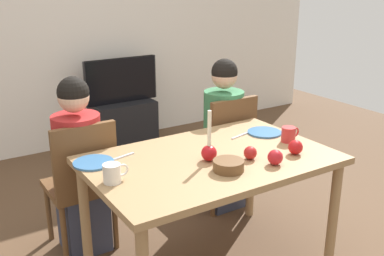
{
  "coord_description": "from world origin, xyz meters",
  "views": [
    {
      "loc": [
        -1.39,
        -1.99,
        1.74
      ],
      "look_at": [
        0.0,
        0.2,
        0.87
      ],
      "focal_mm": 42.58,
      "sensor_mm": 36.0,
      "label": 1
    }
  ],
  "objects_px": {
    "dining_table": "(210,170)",
    "bowl_walnuts": "(228,165)",
    "mug_right": "(289,134)",
    "chair_left": "(82,179)",
    "person_left_child": "(80,169)",
    "tv": "(121,80)",
    "apple_by_left_plate": "(275,157)",
    "plate_right": "(265,132)",
    "tv_stand": "(123,123)",
    "chair_right": "(225,146)",
    "apple_by_right_mug": "(295,147)",
    "plate_left": "(93,163)",
    "apple_near_candle": "(250,153)",
    "person_right_child": "(223,137)",
    "candle_centerpiece": "(209,150)",
    "mug_left": "(113,173)"
  },
  "relations": [
    {
      "from": "mug_right",
      "to": "apple_by_left_plate",
      "type": "distance_m",
      "value": 0.39
    },
    {
      "from": "person_left_child",
      "to": "chair_left",
      "type": "bearing_deg",
      "value": -90.0
    },
    {
      "from": "dining_table",
      "to": "person_left_child",
      "type": "relative_size",
      "value": 1.19
    },
    {
      "from": "person_right_child",
      "to": "mug_right",
      "type": "bearing_deg",
      "value": -89.97
    },
    {
      "from": "chair_left",
      "to": "tv_stand",
      "type": "xyz_separation_m",
      "value": [
        1.03,
        1.69,
        -0.27
      ]
    },
    {
      "from": "person_left_child",
      "to": "candle_centerpiece",
      "type": "height_order",
      "value": "person_left_child"
    },
    {
      "from": "mug_right",
      "to": "tv",
      "type": "bearing_deg",
      "value": 92.32
    },
    {
      "from": "chair_left",
      "to": "person_left_child",
      "type": "bearing_deg",
      "value": 90.0
    },
    {
      "from": "chair_left",
      "to": "person_left_child",
      "type": "relative_size",
      "value": 0.77
    },
    {
      "from": "chair_left",
      "to": "candle_centerpiece",
      "type": "distance_m",
      "value": 0.89
    },
    {
      "from": "tv_stand",
      "to": "apple_by_right_mug",
      "type": "relative_size",
      "value": 7.44
    },
    {
      "from": "plate_right",
      "to": "bowl_walnuts",
      "type": "distance_m",
      "value": 0.67
    },
    {
      "from": "mug_left",
      "to": "chair_left",
      "type": "bearing_deg",
      "value": 86.55
    },
    {
      "from": "person_left_child",
      "to": "plate_left",
      "type": "distance_m",
      "value": 0.41
    },
    {
      "from": "chair_right",
      "to": "bowl_walnuts",
      "type": "distance_m",
      "value": 1.04
    },
    {
      "from": "plate_left",
      "to": "apple_by_right_mug",
      "type": "height_order",
      "value": "apple_by_right_mug"
    },
    {
      "from": "tv",
      "to": "bowl_walnuts",
      "type": "distance_m",
      "value": 2.56
    },
    {
      "from": "mug_right",
      "to": "plate_right",
      "type": "bearing_deg",
      "value": 95.89
    },
    {
      "from": "apple_by_left_plate",
      "to": "apple_by_right_mug",
      "type": "bearing_deg",
      "value": 14.32
    },
    {
      "from": "dining_table",
      "to": "mug_right",
      "type": "relative_size",
      "value": 10.51
    },
    {
      "from": "chair_right",
      "to": "bowl_walnuts",
      "type": "xyz_separation_m",
      "value": [
        -0.59,
        -0.81,
        0.27
      ]
    },
    {
      "from": "apple_by_right_mug",
      "to": "plate_left",
      "type": "bearing_deg",
      "value": 154.58
    },
    {
      "from": "apple_near_candle",
      "to": "apple_by_left_plate",
      "type": "distance_m",
      "value": 0.15
    },
    {
      "from": "dining_table",
      "to": "bowl_walnuts",
      "type": "bearing_deg",
      "value": -97.49
    },
    {
      "from": "chair_right",
      "to": "plate_right",
      "type": "xyz_separation_m",
      "value": [
        -0.02,
        -0.46,
        0.24
      ]
    },
    {
      "from": "person_left_child",
      "to": "tv_stand",
      "type": "xyz_separation_m",
      "value": [
        1.03,
        1.66,
        -0.33
      ]
    },
    {
      "from": "person_right_child",
      "to": "plate_right",
      "type": "height_order",
      "value": "person_right_child"
    },
    {
      "from": "person_right_child",
      "to": "candle_centerpiece",
      "type": "relative_size",
      "value": 3.98
    },
    {
      "from": "dining_table",
      "to": "mug_right",
      "type": "distance_m",
      "value": 0.58
    },
    {
      "from": "person_left_child",
      "to": "mug_right",
      "type": "distance_m",
      "value": 1.34
    },
    {
      "from": "tv_stand",
      "to": "chair_right",
      "type": "bearing_deg",
      "value": -86.79
    },
    {
      "from": "chair_left",
      "to": "apple_by_right_mug",
      "type": "bearing_deg",
      "value": -39.46
    },
    {
      "from": "bowl_walnuts",
      "to": "apple_by_left_plate",
      "type": "bearing_deg",
      "value": -15.24
    },
    {
      "from": "dining_table",
      "to": "chair_left",
      "type": "bearing_deg",
      "value": 133.15
    },
    {
      "from": "dining_table",
      "to": "apple_by_left_plate",
      "type": "bearing_deg",
      "value": -49.44
    },
    {
      "from": "candle_centerpiece",
      "to": "mug_left",
      "type": "distance_m",
      "value": 0.57
    },
    {
      "from": "dining_table",
      "to": "person_right_child",
      "type": "height_order",
      "value": "person_right_child"
    },
    {
      "from": "dining_table",
      "to": "plate_right",
      "type": "height_order",
      "value": "plate_right"
    },
    {
      "from": "chair_left",
      "to": "apple_near_candle",
      "type": "distance_m",
      "value": 1.09
    },
    {
      "from": "chair_right",
      "to": "candle_centerpiece",
      "type": "distance_m",
      "value": 0.93
    },
    {
      "from": "tv",
      "to": "bowl_walnuts",
      "type": "relative_size",
      "value": 4.69
    },
    {
      "from": "chair_left",
      "to": "apple_near_candle",
      "type": "bearing_deg",
      "value": -45.38
    },
    {
      "from": "tv_stand",
      "to": "candle_centerpiece",
      "type": "height_order",
      "value": "candle_centerpiece"
    },
    {
      "from": "dining_table",
      "to": "candle_centerpiece",
      "type": "bearing_deg",
      "value": -135.22
    },
    {
      "from": "plate_right",
      "to": "bowl_walnuts",
      "type": "xyz_separation_m",
      "value": [
        -0.57,
        -0.36,
        0.02
      ]
    },
    {
      "from": "mug_right",
      "to": "dining_table",
      "type": "bearing_deg",
      "value": 174.92
    },
    {
      "from": "apple_near_candle",
      "to": "mug_left",
      "type": "bearing_deg",
      "value": 170.26
    },
    {
      "from": "dining_table",
      "to": "tv_stand",
      "type": "bearing_deg",
      "value": 78.57
    },
    {
      "from": "tv",
      "to": "bowl_walnuts",
      "type": "bearing_deg",
      "value": -101.11
    },
    {
      "from": "chair_left",
      "to": "apple_by_left_plate",
      "type": "height_order",
      "value": "chair_left"
    }
  ]
}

